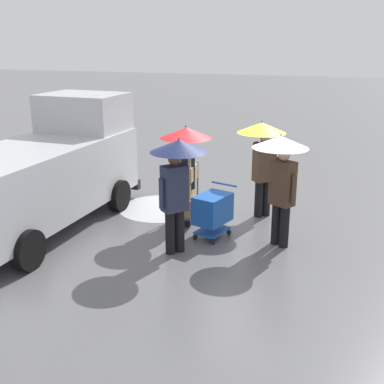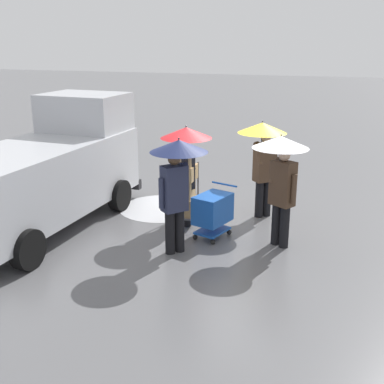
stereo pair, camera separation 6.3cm
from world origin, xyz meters
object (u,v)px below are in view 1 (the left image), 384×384
(cargo_van_parked_right, at_px, (43,171))
(hand_dolly_boxes, at_px, (184,186))
(pedestrian_black_side, at_px, (184,153))
(pedestrian_far_side, at_px, (281,165))
(pedestrian_pink_side, at_px, (177,169))
(shopping_cart_vendor, at_px, (213,210))
(pedestrian_white_side, at_px, (263,147))

(cargo_van_parked_right, bearing_deg, hand_dolly_boxes, -161.06)
(pedestrian_black_side, relative_size, pedestrian_far_side, 1.00)
(cargo_van_parked_right, height_order, pedestrian_pink_side, cargo_van_parked_right)
(shopping_cart_vendor, bearing_deg, hand_dolly_boxes, -33.43)
(pedestrian_pink_side, height_order, pedestrian_far_side, same)
(pedestrian_pink_side, relative_size, pedestrian_white_side, 1.00)
(pedestrian_black_side, xyz_separation_m, pedestrian_white_side, (-1.41, -1.05, 0.00))
(shopping_cart_vendor, bearing_deg, pedestrian_pink_side, 64.12)
(hand_dolly_boxes, relative_size, pedestrian_pink_side, 0.74)
(hand_dolly_boxes, bearing_deg, cargo_van_parked_right, 18.94)
(hand_dolly_boxes, xyz_separation_m, pedestrian_pink_side, (-0.34, 1.38, 0.73))
(cargo_van_parked_right, xyz_separation_m, shopping_cart_vendor, (-3.51, -0.44, -0.61))
(pedestrian_far_side, bearing_deg, pedestrian_pink_side, 28.07)
(cargo_van_parked_right, distance_m, pedestrian_white_side, 4.63)
(shopping_cart_vendor, bearing_deg, pedestrian_white_side, -114.88)
(hand_dolly_boxes, xyz_separation_m, pedestrian_far_side, (-2.05, 0.46, 0.73))
(hand_dolly_boxes, height_order, pedestrian_far_side, pedestrian_far_side)
(shopping_cart_vendor, distance_m, pedestrian_far_side, 1.64)
(cargo_van_parked_right, distance_m, hand_dolly_boxes, 2.92)
(pedestrian_black_side, bearing_deg, pedestrian_far_side, 169.17)
(hand_dolly_boxes, xyz_separation_m, pedestrian_black_side, (-0.04, 0.08, 0.73))
(pedestrian_white_side, bearing_deg, cargo_van_parked_right, 24.54)
(hand_dolly_boxes, distance_m, pedestrian_white_side, 1.89)
(pedestrian_pink_side, bearing_deg, pedestrian_black_side, -76.76)
(cargo_van_parked_right, relative_size, pedestrian_black_side, 2.52)
(cargo_van_parked_right, distance_m, pedestrian_black_side, 2.94)
(hand_dolly_boxes, distance_m, pedestrian_black_side, 0.74)
(shopping_cart_vendor, height_order, hand_dolly_boxes, hand_dolly_boxes)
(cargo_van_parked_right, xyz_separation_m, pedestrian_black_side, (-2.78, -0.86, 0.41))
(pedestrian_pink_side, xyz_separation_m, pedestrian_black_side, (0.30, -1.30, 0.00))
(pedestrian_pink_side, distance_m, pedestrian_far_side, 1.94)
(pedestrian_pink_side, xyz_separation_m, pedestrian_far_side, (-1.71, -0.91, 0.00))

